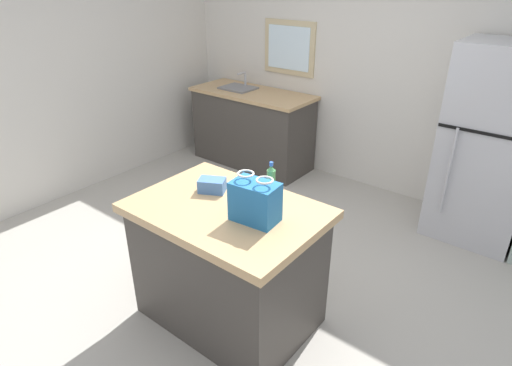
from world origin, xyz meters
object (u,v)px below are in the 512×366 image
object	(u,v)px
kitchen_island	(228,264)
small_box	(212,185)
shopping_bag	(255,201)
refrigerator	(489,147)
bottle	(271,183)

from	to	relation	value
kitchen_island	small_box	bearing A→B (deg)	155.03
shopping_bag	small_box	distance (m)	0.47
refrigerator	kitchen_island	bearing A→B (deg)	-115.17
kitchen_island	small_box	xyz separation A→B (m)	(-0.21, 0.10, 0.49)
small_box	shopping_bag	bearing A→B (deg)	-13.53
refrigerator	bottle	size ratio (longest dim) A/B	6.49
small_box	bottle	world-z (taller)	bottle
shopping_bag	bottle	xyz separation A→B (m)	(-0.07, 0.25, -0.00)
kitchen_island	bottle	bearing A→B (deg)	56.38
bottle	refrigerator	bearing A→B (deg)	65.99
refrigerator	small_box	world-z (taller)	refrigerator
kitchen_island	refrigerator	bearing A→B (deg)	64.83
shopping_bag	bottle	size ratio (longest dim) A/B	1.09
refrigerator	small_box	distance (m)	2.45
refrigerator	shopping_bag	size ratio (longest dim) A/B	5.96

